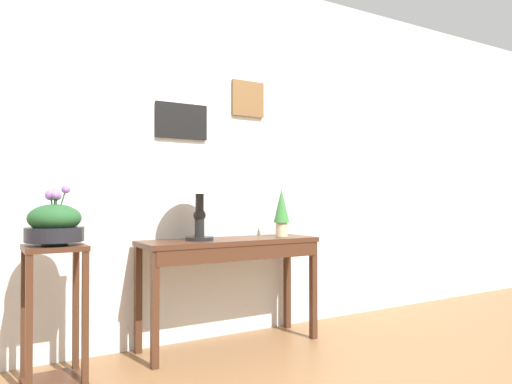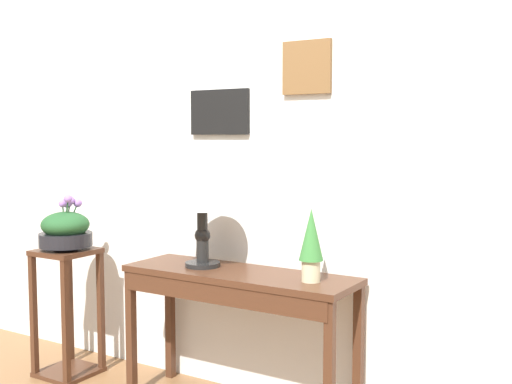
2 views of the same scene
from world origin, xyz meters
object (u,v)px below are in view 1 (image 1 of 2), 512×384
console_table (232,254)px  potted_plant_on_console (282,210)px  pedestal_stand_left (54,315)px  table_lamp (200,182)px  planter_bowl_wide (55,224)px

console_table → potted_plant_on_console: (0.44, 0.01, 0.31)m
potted_plant_on_console → pedestal_stand_left: (-1.62, -0.11, -0.57)m
table_lamp → planter_bowl_wide: size_ratio=1.56×
planter_bowl_wide → pedestal_stand_left: bearing=-106.6°
table_lamp → potted_plant_on_console: size_ratio=1.46×
console_table → pedestal_stand_left: (-1.19, -0.10, -0.26)m
potted_plant_on_console → planter_bowl_wide: 1.63m
potted_plant_on_console → pedestal_stand_left: 1.72m
pedestal_stand_left → planter_bowl_wide: size_ratio=2.31×
table_lamp → pedestal_stand_left: bearing=-172.6°
table_lamp → potted_plant_on_console: bearing=-1.1°
console_table → table_lamp: 0.56m
pedestal_stand_left → potted_plant_on_console: bearing=3.9°
console_table → planter_bowl_wide: (-1.19, -0.10, 0.25)m
console_table → table_lamp: table_lamp is taller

